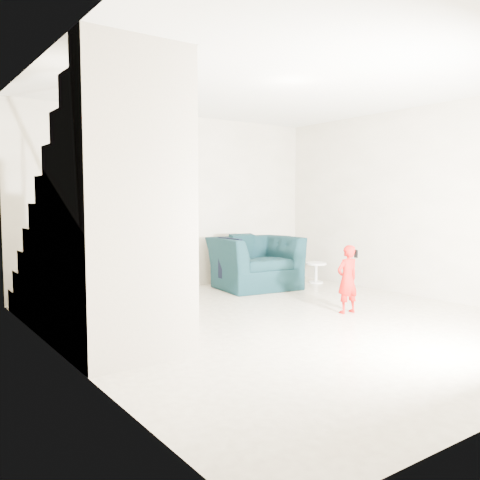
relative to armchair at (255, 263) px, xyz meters
name	(u,v)px	position (x,y,z in m)	size (l,w,h in m)	color
floor	(290,322)	(-1.01, -2.01, -0.40)	(5.50, 5.50, 0.00)	gray
ceiling	(292,80)	(-1.01, -2.01, 2.30)	(5.50, 5.50, 0.00)	silver
back_wall	(175,202)	(-1.01, 0.74, 0.95)	(5.00, 5.00, 0.00)	#AAA28B
left_wall	(65,204)	(-3.51, -2.01, 0.95)	(5.50, 5.50, 0.00)	#AAA28B
right_wall	(426,202)	(1.49, -2.01, 0.95)	(5.50, 5.50, 0.00)	#AAA28B
armchair	(255,263)	(0.00, 0.00, 0.00)	(1.24, 1.08, 0.81)	black
toddler	(347,279)	(-0.15, -2.07, 0.02)	(0.30, 0.20, 0.84)	#8B0E04
side_table	(316,269)	(1.12, -0.21, -0.17)	(0.34, 0.34, 0.34)	white
staircase	(101,244)	(-3.01, -1.45, 0.54)	(1.02, 3.03, 3.62)	#ADA089
cushion	(240,247)	(-0.13, 0.21, 0.24)	(0.42, 0.12, 0.40)	black
throw	(230,259)	(-0.55, -0.11, 0.10)	(0.06, 0.56, 0.63)	black
phone	(356,254)	(-0.04, -2.10, 0.32)	(0.02, 0.05, 0.10)	black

